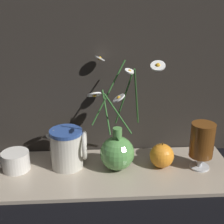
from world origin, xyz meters
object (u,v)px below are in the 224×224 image
(vase_with_flowers, at_px, (117,150))
(ceramic_pitcher, at_px, (68,147))
(yellow_mug, at_px, (15,161))
(orange_fruit, at_px, (162,156))
(tea_glass, at_px, (202,141))

(vase_with_flowers, xyz_separation_m, ceramic_pitcher, (-0.16, 0.02, 0.01))
(vase_with_flowers, bearing_deg, yellow_mug, 177.73)
(vase_with_flowers, xyz_separation_m, orange_fruit, (0.15, 0.00, -0.03))
(orange_fruit, bearing_deg, tea_glass, -7.06)
(vase_with_flowers, relative_size, tea_glass, 2.30)
(ceramic_pitcher, relative_size, tea_glass, 0.90)
(orange_fruit, bearing_deg, yellow_mug, 178.79)
(ceramic_pitcher, bearing_deg, orange_fruit, -3.62)
(ceramic_pitcher, bearing_deg, tea_glass, -4.61)
(tea_glass, bearing_deg, vase_with_flowers, 177.40)
(vase_with_flowers, distance_m, tea_glass, 0.27)
(vase_with_flowers, xyz_separation_m, yellow_mug, (-0.33, 0.01, -0.04))
(tea_glass, bearing_deg, orange_fruit, 172.94)
(vase_with_flowers, distance_m, orange_fruit, 0.15)
(yellow_mug, xyz_separation_m, ceramic_pitcher, (0.17, 0.01, 0.04))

